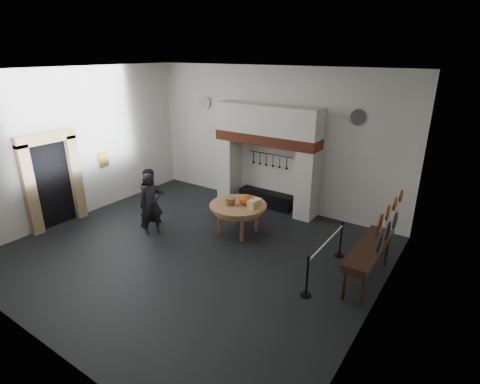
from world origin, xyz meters
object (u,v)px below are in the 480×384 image
Objects in this scene: visitor_near at (151,204)px; visitor_far at (152,197)px; barrier_post_near at (307,277)px; side_table at (370,247)px; barrier_post_far at (341,240)px; iron_range at (266,199)px; work_table at (238,205)px.

visitor_near reaches higher than visitor_far.
side_table is at bearing 54.71° from barrier_post_near.
barrier_post_near is at bearing -90.00° from barrier_post_far.
visitor_near is (-1.67, -3.53, 0.64)m from iron_range.
visitor_near reaches higher than barrier_post_near.
iron_range is 3.96m from visitor_near.
barrier_post_near is at bearing -29.50° from work_table.
iron_range is 1.09× the size of visitor_far.
work_table is (0.33, -2.15, 0.59)m from iron_range.
side_table is (3.77, -0.38, 0.03)m from work_table.
visitor_far reaches higher than work_table.
visitor_far is (-2.07, -3.13, 0.62)m from iron_range.
visitor_far reaches higher than iron_range.
side_table and barrier_post_far have the same top height.
visitor_far reaches higher than barrier_post_far.
visitor_far reaches higher than barrier_post_near.
work_table is 2.44m from visitor_near.
side_table is (4.10, -2.53, 0.62)m from iron_range.
visitor_far is 6.20m from side_table.
work_table is at bearing 150.50° from barrier_post_near.
visitor_near is 4.91m from barrier_post_near.
iron_range is at bearing 98.79° from work_table.
visitor_far is 5.48m from barrier_post_far.
iron_range is 0.86× the size of side_table.
barrier_post_near is 1.00× the size of barrier_post_far.
visitor_near is at bearing -170.15° from side_table.
visitor_far is at bearing -123.51° from iron_range.
visitor_near is 0.81× the size of side_table.
side_table is at bearing -40.24° from barrier_post_far.
barrier_post_far is at bearing 139.76° from side_table.
barrier_post_near reaches higher than iron_range.
side_table is 2.44× the size of barrier_post_far.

